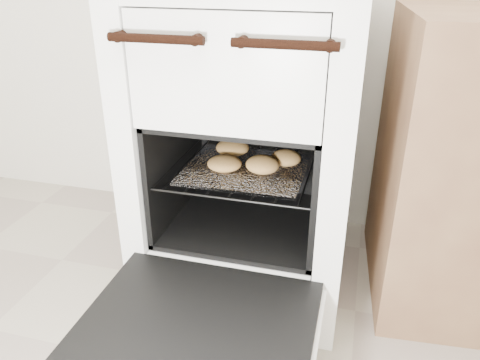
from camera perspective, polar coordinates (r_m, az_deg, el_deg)
name	(u,v)px	position (r m, az deg, el deg)	size (l,w,h in m)	color
stove	(253,145)	(1.40, 1.55, 4.33)	(0.60, 0.67, 0.92)	white
oven_door	(199,324)	(1.12, -5.01, -17.13)	(0.54, 0.42, 0.04)	black
oven_rack	(247,168)	(1.36, 0.87, 1.47)	(0.44, 0.42, 0.01)	black
foil_sheet	(245,169)	(1.34, 0.66, 1.37)	(0.34, 0.30, 0.01)	silver
baked_rolls	(249,158)	(1.35, 1.16, 2.75)	(0.30, 0.25, 0.05)	tan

